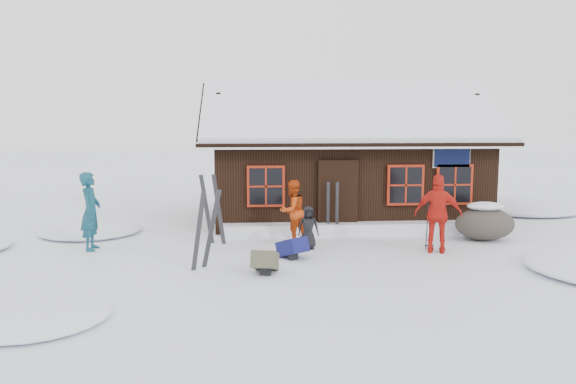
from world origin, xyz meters
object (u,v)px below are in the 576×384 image
Objects in this scene: ski_poles at (430,225)px; backpack_blue at (292,251)px; skier_orange_left at (292,211)px; boulder at (485,223)px; ski_pair_left at (205,230)px; backpack_olive at (265,265)px; skier_orange_right at (438,214)px; skier_crouched at (308,228)px; skier_teal at (91,211)px.

backpack_blue is (-3.44, -0.69, -0.42)m from ski_poles.
skier_orange_left is 5.10m from boulder.
ski_pair_left is at bearing 13.40° from skier_orange_left.
boulder is 2.38× the size of backpack_olive.
ski_pair_left is at bearing 169.74° from backpack_olive.
skier_orange_right is 2.96× the size of backpack_blue.
skier_orange_left is at bearing 106.83° from skier_crouched.
skier_orange_right is 3.12m from skier_crouched.
skier_orange_left is at bearing 160.85° from ski_poles.
skier_orange_left is at bearing 27.55° from ski_pair_left.
skier_teal is at bearing 131.39° from backpack_blue.
backpack_olive is at bearing -120.26° from skier_teal.
backpack_olive is at bearing -154.52° from boulder.
skier_orange_left reaches higher than backpack_blue.
skier_orange_right is 2.87× the size of backpack_olive.
ski_pair_left is 2.16m from backpack_blue.
skier_teal is 10.06m from boulder.
backpack_blue is at bearing -168.63° from ski_poles.
skier_orange_left is 1.02m from skier_crouched.
skier_teal is 1.02× the size of skier_orange_right.
skier_teal is at bearing 175.05° from skier_crouched.
skier_orange_right is at bearing -142.85° from boulder.
skier_orange_right reaches higher than backpack_blue.
ski_poles reaches higher than skier_crouched.
ski_pair_left reaches higher than backpack_olive.
backpack_blue is 1.40m from backpack_olive.
ski_pair_left is 1.38× the size of ski_poles.
skier_crouched is 1.67× the size of backpack_blue.
ski_poles is (-1.78, -0.89, 0.13)m from boulder.
backpack_blue is at bearing -3.00° from ski_pair_left.
backpack_blue is (1.93, 0.71, -0.65)m from ski_pair_left.
ski_pair_left is 2.74× the size of backpack_blue.
boulder is 6.54m from backpack_olive.
ski_pair_left reaches higher than backpack_blue.
skier_crouched is at bearing 28.04° from backpack_blue.
backpack_olive is at bearing 37.60° from skier_orange_left.
backpack_olive is (-5.89, -2.81, -0.28)m from boulder.
ski_poles is at bearing -8.65° from ski_pair_left.
skier_crouched reaches higher than boulder.
backpack_olive is (1.26, -0.51, -0.65)m from ski_pair_left.
ski_pair_left is at bearing -123.38° from skier_teal.
ski_poles is 3.54m from backpack_blue.
skier_crouched is at bearing -171.91° from boulder.
skier_orange_left is (4.97, 0.65, -0.15)m from skier_teal.
skier_orange_left reaches higher than boulder.
ski_poles is at bearing -23.44° from backpack_blue.
backpack_blue is at bearing -119.06° from skier_crouched.
backpack_blue is at bearing -163.17° from boulder.
skier_teal is 8.28m from ski_poles.
skier_teal reaches higher than boulder.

